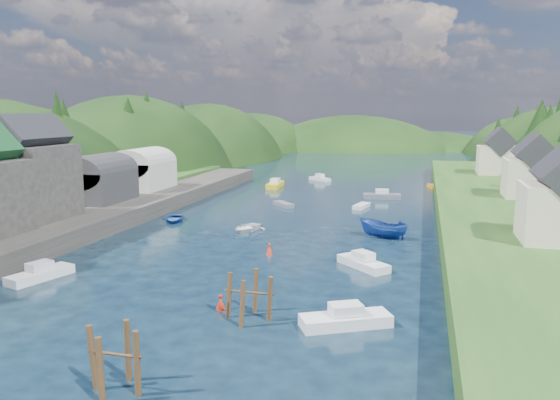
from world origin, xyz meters
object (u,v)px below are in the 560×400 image
(channel_buoy_near, at_px, (221,303))
(channel_buoy_far, at_px, (269,249))
(piling_cluster_far, at_px, (249,301))
(piling_cluster_near, at_px, (115,366))

(channel_buoy_near, relative_size, channel_buoy_far, 1.00)
(piling_cluster_far, xyz_separation_m, channel_buoy_near, (-2.44, 1.11, -0.79))
(piling_cluster_near, bearing_deg, piling_cluster_far, 72.69)
(channel_buoy_near, bearing_deg, channel_buoy_far, 92.92)
(piling_cluster_near, distance_m, channel_buoy_near, 12.00)
(channel_buoy_near, xyz_separation_m, channel_buoy_far, (-0.77, 15.14, 0.00))
(piling_cluster_near, relative_size, channel_buoy_near, 3.58)
(channel_buoy_near, distance_m, channel_buoy_far, 15.16)
(piling_cluster_far, height_order, channel_buoy_near, piling_cluster_far)
(piling_cluster_near, height_order, channel_buoy_near, piling_cluster_near)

